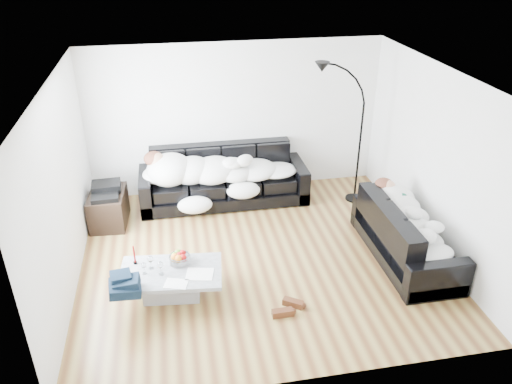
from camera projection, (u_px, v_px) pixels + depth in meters
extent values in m
plane|color=brown|center=(260.00, 257.00, 7.17)|extent=(5.00, 5.00, 0.00)
cube|color=silver|center=(235.00, 119.00, 8.52)|extent=(5.00, 0.02, 2.60)
cube|color=silver|center=(62.00, 192.00, 6.16)|extent=(0.02, 4.50, 2.60)
cube|color=silver|center=(436.00, 161.00, 6.96)|extent=(0.02, 4.50, 2.60)
plane|color=white|center=(261.00, 78.00, 5.95)|extent=(5.00, 5.00, 0.00)
cube|color=black|center=(224.00, 176.00, 8.45)|extent=(2.81, 0.97, 0.92)
cube|color=black|center=(407.00, 233.00, 6.99)|extent=(0.86, 2.02, 0.82)
ellipsoid|color=#0B5238|center=(387.00, 193.00, 7.37)|extent=(0.42, 0.38, 0.20)
cube|color=#939699|center=(172.00, 283.00, 6.35)|extent=(1.35, 0.88, 0.37)
cylinder|color=white|center=(180.00, 257.00, 6.38)|extent=(0.32, 0.32, 0.17)
cylinder|color=white|center=(151.00, 262.00, 6.27)|extent=(0.09, 0.09, 0.18)
cylinder|color=white|center=(144.00, 268.00, 6.18)|extent=(0.07, 0.07, 0.16)
cylinder|color=white|center=(161.00, 268.00, 6.16)|extent=(0.09, 0.09, 0.18)
cylinder|color=maroon|center=(134.00, 255.00, 6.34)|extent=(0.06, 0.06, 0.26)
cylinder|color=maroon|center=(135.00, 257.00, 6.35)|extent=(0.05, 0.05, 0.22)
cube|color=silver|center=(200.00, 274.00, 6.20)|extent=(0.38, 0.32, 0.01)
cube|color=silver|center=(176.00, 283.00, 6.03)|extent=(0.32, 0.27, 0.01)
cube|color=black|center=(109.00, 208.00, 7.88)|extent=(0.59, 0.81, 0.54)
cube|color=black|center=(106.00, 189.00, 7.72)|extent=(0.46, 0.36, 0.13)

